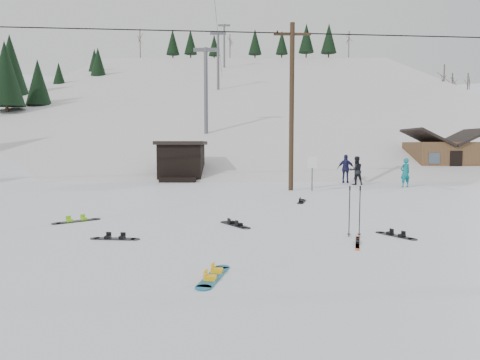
{
  "coord_description": "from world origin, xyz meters",
  "views": [
    {
      "loc": [
        -0.66,
        -9.42,
        2.51
      ],
      "look_at": [
        -0.74,
        3.93,
        1.4
      ],
      "focal_mm": 32.0,
      "sensor_mm": 36.0,
      "label": 1
    }
  ],
  "objects_px": {
    "cabin": "(443,158)",
    "hero_snowboard": "(214,276)",
    "utility_pole": "(292,104)",
    "hero_skis": "(358,242)"
  },
  "relations": [
    {
      "from": "hero_snowboard",
      "to": "hero_skis",
      "type": "bearing_deg",
      "value": -38.43
    },
    {
      "from": "hero_skis",
      "to": "hero_snowboard",
      "type": "bearing_deg",
      "value": -125.37
    },
    {
      "from": "cabin",
      "to": "hero_skis",
      "type": "relative_size",
      "value": 3.4
    },
    {
      "from": "utility_pole",
      "to": "cabin",
      "type": "bearing_deg",
      "value": 37.56
    },
    {
      "from": "utility_pole",
      "to": "hero_snowboard",
      "type": "relative_size",
      "value": 5.81
    },
    {
      "from": "cabin",
      "to": "hero_snowboard",
      "type": "xyz_separation_m",
      "value": [
        -16.21,
        -25.52,
        -1.45
      ]
    },
    {
      "from": "cabin",
      "to": "hero_snowboard",
      "type": "relative_size",
      "value": 3.48
    },
    {
      "from": "utility_pole",
      "to": "hero_snowboard",
      "type": "bearing_deg",
      "value": -101.68
    },
    {
      "from": "hero_snowboard",
      "to": "utility_pole",
      "type": "bearing_deg",
      "value": 0.65
    },
    {
      "from": "hero_snowboard",
      "to": "hero_skis",
      "type": "height_order",
      "value": "hero_snowboard"
    }
  ]
}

